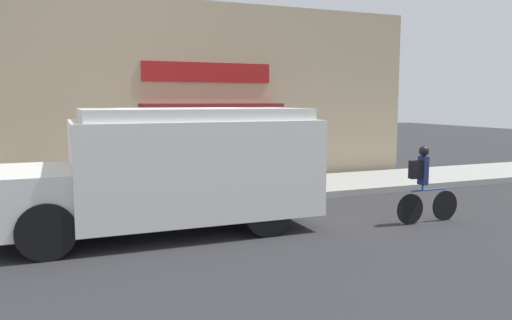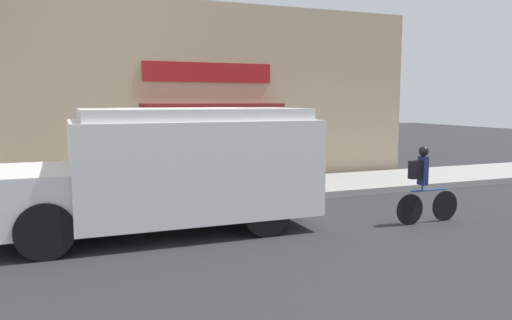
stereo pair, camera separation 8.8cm
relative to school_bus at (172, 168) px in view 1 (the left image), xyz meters
The scene contains 6 objects.
ground_plane 2.09m from the school_bus, 76.04° to the left, with size 70.00×70.00×0.00m, color #2B2B2D.
sidewalk 3.28m from the school_bus, 82.35° to the left, with size 28.00×2.81×0.17m.
storefront 5.05m from the school_bus, 84.56° to the left, with size 16.96×1.08×5.30m.
school_bus is the anchor object (origin of this frame).
cyclist 5.05m from the school_bus, 15.36° to the right, with size 1.53×0.21×1.58m.
trash_bin 4.17m from the school_bus, 121.67° to the left, with size 0.62×0.62×0.79m.
Camera 1 is at (-2.46, -10.90, 2.48)m, focal length 35.00 mm.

